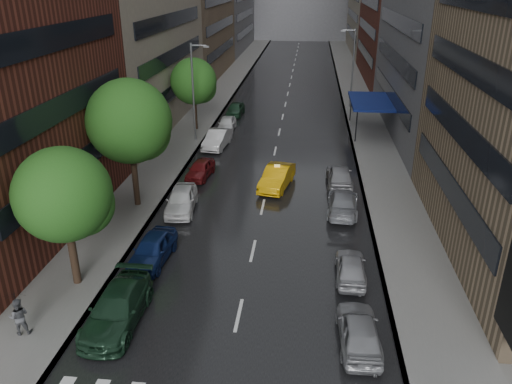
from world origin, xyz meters
TOP-DOWN VIEW (x-y plane):
  - ground at (0.00, 0.00)m, footprint 220.00×220.00m
  - road at (0.00, 50.00)m, footprint 14.00×140.00m
  - sidewalk_left at (-9.00, 50.00)m, footprint 4.00×140.00m
  - sidewalk_right at (9.00, 50.00)m, footprint 4.00×140.00m
  - tree_near at (-8.60, 5.65)m, footprint 4.64×4.64m
  - tree_mid at (-8.60, 15.25)m, footprint 5.51×5.51m
  - tree_far at (-8.60, 33.79)m, footprint 4.59×4.59m
  - taxi at (0.72, 19.60)m, footprint 2.67×5.18m
  - parked_cars_left at (-5.40, 19.25)m, footprint 2.33×42.09m
  - parked_cars_right at (5.40, 12.72)m, footprint 2.29×22.37m
  - ped_black_umbrella at (-9.30, 1.56)m, footprint 1.03×0.98m
  - street_lamp_left at (-7.72, 30.00)m, footprint 1.74×0.22m
  - street_lamp_right at (7.72, 45.00)m, footprint 1.74×0.22m
  - awning at (8.98, 35.00)m, footprint 4.00×8.00m

SIDE VIEW (x-z plane):
  - ground at x=0.00m, z-range 0.00..0.00m
  - road at x=0.00m, z-range 0.00..0.01m
  - sidewalk_left at x=-9.00m, z-range 0.00..0.15m
  - sidewalk_right at x=9.00m, z-range 0.00..0.15m
  - parked_cars_right at x=5.40m, z-range -0.07..1.53m
  - parked_cars_left at x=-5.40m, z-range -0.05..1.56m
  - taxi at x=0.72m, z-range 0.00..1.63m
  - ped_black_umbrella at x=-9.30m, z-range 0.33..2.42m
  - awning at x=8.98m, z-range 1.57..4.70m
  - street_lamp_left at x=-7.72m, z-range 0.39..9.39m
  - street_lamp_right at x=7.72m, z-range 0.39..9.39m
  - tree_far at x=-8.60m, z-range 1.34..8.66m
  - tree_near at x=-8.60m, z-range 1.36..8.75m
  - tree_mid at x=-8.60m, z-range 1.62..10.40m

